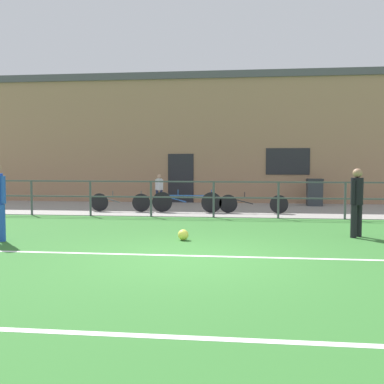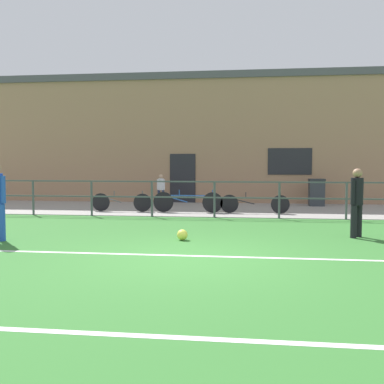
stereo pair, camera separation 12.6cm
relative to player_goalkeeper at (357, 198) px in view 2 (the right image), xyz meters
name	(u,v)px [view 2 (the right image)]	position (x,y,z in m)	size (l,w,h in m)	color
ground	(190,259)	(-3.52, -2.70, -0.93)	(60.00, 44.00, 0.04)	#33702D
field_line_touchline	(191,256)	(-3.52, -2.50, -0.90)	(36.00, 0.11, 0.00)	white
field_line_hash	(143,336)	(-3.52, -6.34, -0.90)	(36.00, 0.11, 0.00)	white
pavement_strip	(219,209)	(-3.52, 5.80, -0.90)	(48.00, 5.00, 0.02)	gray
perimeter_fence	(214,194)	(-3.52, 3.30, -0.16)	(36.07, 0.07, 1.15)	#474C51
clubhouse_facade	(225,139)	(-3.52, 9.50, 1.89)	(28.00, 2.56, 5.57)	#A37A5B
player_goalkeeper	(357,198)	(0.00, 0.00, 0.00)	(0.33, 0.35, 1.59)	black
soccer_ball_match	(182,235)	(-3.93, -0.85, -0.79)	(0.24, 0.24, 0.24)	#E5E04C
spectator_child	(161,187)	(-6.02, 7.32, -0.19)	(0.34, 0.21, 1.23)	#232D4C
bicycle_parked_0	(254,204)	(-2.26, 4.50, -0.56)	(2.32, 0.04, 0.72)	black
bicycle_parked_1	(188,202)	(-4.53, 4.50, -0.52)	(2.41, 0.04, 0.79)	black
bicycle_parked_2	(121,202)	(-6.88, 4.50, -0.56)	(2.13, 0.04, 0.73)	black
trash_bin_0	(317,192)	(0.21, 7.41, -0.35)	(0.62, 0.53, 1.07)	#33383D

